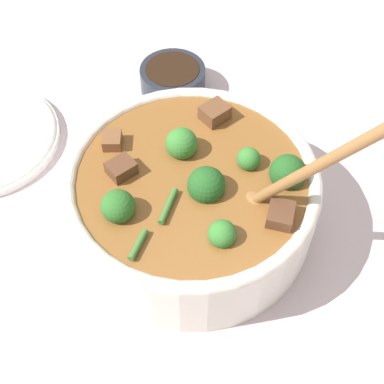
{
  "coord_description": "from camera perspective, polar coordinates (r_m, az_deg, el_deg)",
  "views": [
    {
      "loc": [
        -0.29,
        0.24,
        0.56
      ],
      "look_at": [
        0.0,
        0.0,
        0.06
      ],
      "focal_mm": 50.0,
      "sensor_mm": 36.0,
      "label": 1
    }
  ],
  "objects": [
    {
      "name": "condiment_bowl",
      "position": [
        0.83,
        -2.06,
        12.01
      ],
      "size": [
        0.1,
        0.1,
        0.04
      ],
      "color": "#232833",
      "rests_on": "ground_plane"
    },
    {
      "name": "stew_bowl",
      "position": [
        0.63,
        0.08,
        -0.35
      ],
      "size": [
        0.34,
        0.3,
        0.29
      ],
      "color": "white",
      "rests_on": "ground_plane"
    },
    {
      "name": "ground_plane",
      "position": [
        0.68,
        0.0,
        -3.22
      ],
      "size": [
        4.0,
        4.0,
        0.0
      ],
      "primitive_type": "plane",
      "color": "silver"
    }
  ]
}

